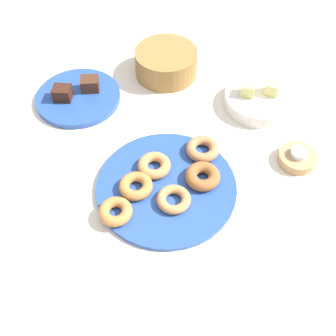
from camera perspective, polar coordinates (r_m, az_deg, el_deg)
ground_plane at (r=1.00m, az=-0.24°, el=-2.85°), size 2.40×2.40×0.00m
donut_plate at (r=0.99m, az=-0.24°, el=-2.64°), size 0.35×0.35×0.01m
donut_0 at (r=0.94m, az=-7.41°, el=-6.10°), size 0.11×0.11×0.03m
donut_1 at (r=0.95m, az=0.81°, el=-4.44°), size 0.11×0.11×0.02m
donut_2 at (r=0.99m, az=4.90°, el=-1.18°), size 0.12×0.12×0.03m
donut_3 at (r=0.97m, az=-4.56°, el=-2.55°), size 0.11×0.11×0.03m
donut_4 at (r=1.05m, az=4.88°, el=2.67°), size 0.12×0.12×0.03m
donut_5 at (r=1.01m, az=-1.96°, el=0.34°), size 0.09×0.09×0.03m
cake_plate at (r=1.24m, az=-12.50°, el=9.69°), size 0.25×0.25×0.02m
brownie_near at (r=1.22m, az=-14.65°, el=10.18°), size 0.05×0.05×0.04m
brownie_far at (r=1.23m, az=-10.94°, el=11.54°), size 0.06×0.05×0.04m
candle_holder at (r=1.09m, az=17.72°, el=1.31°), size 0.10×0.10×0.03m
tealight at (r=1.08m, az=17.98°, el=2.00°), size 0.04×0.04×0.01m
basket at (r=1.28m, az=-0.26°, el=14.59°), size 0.22×0.22×0.08m
fruit_bowl at (r=1.21m, az=12.59°, el=9.28°), size 0.19×0.19×0.04m
melon_chunk_left at (r=1.18m, az=11.25°, el=10.80°), size 0.04×0.04×0.04m
melon_chunk_right at (r=1.20m, az=14.52°, el=10.81°), size 0.04×0.04×0.04m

